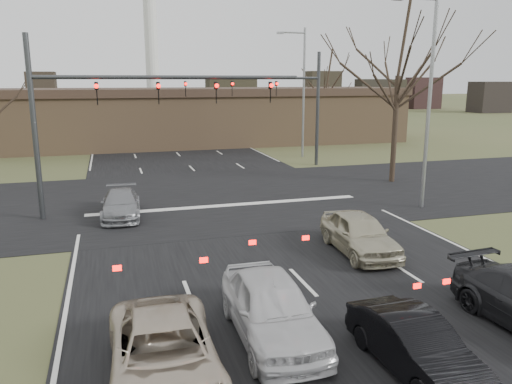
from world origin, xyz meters
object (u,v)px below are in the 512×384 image
(mast_arm_near, at_px, (112,103))
(mast_arm_far, at_px, (281,96))
(building, at_px, (188,116))
(streetlight_right_near, at_px, (427,91))
(car_silver_suv, at_px, (164,354))
(streetlight_right_far, at_px, (302,86))
(car_silver_ahead, at_px, (359,233))
(car_white_sedan, at_px, (272,307))
(car_black_hatch, at_px, (414,345))
(car_grey_ahead, at_px, (121,204))

(mast_arm_near, distance_m, mast_arm_far, 15.17)
(building, bearing_deg, streetlight_right_near, -76.31)
(building, height_order, car_silver_suv, building)
(streetlight_right_far, height_order, car_silver_ahead, streetlight_right_far)
(car_white_sedan, bearing_deg, car_black_hatch, -40.62)
(mast_arm_far, bearing_deg, mast_arm_near, -138.78)
(mast_arm_near, distance_m, car_silver_suv, 14.71)
(streetlight_right_near, bearing_deg, mast_arm_far, 101.47)
(streetlight_right_far, bearing_deg, car_grey_ahead, -134.64)
(car_black_hatch, bearing_deg, mast_arm_near, 108.58)
(car_black_hatch, relative_size, car_silver_ahead, 0.87)
(car_silver_ahead, bearing_deg, streetlight_right_near, 43.95)
(streetlight_right_near, height_order, streetlight_right_far, same)
(mast_arm_near, relative_size, car_white_sedan, 2.66)
(car_grey_ahead, bearing_deg, car_silver_ahead, -39.42)
(car_silver_suv, bearing_deg, streetlight_right_far, 64.81)
(streetlight_right_far, bearing_deg, mast_arm_near, -136.11)
(car_black_hatch, distance_m, car_silver_ahead, 7.49)
(car_black_hatch, bearing_deg, car_silver_ahead, 68.73)
(building, bearing_deg, streetlight_right_far, -56.35)
(streetlight_right_near, relative_size, car_white_sedan, 2.20)
(car_grey_ahead, bearing_deg, car_silver_suv, -84.86)
(mast_arm_near, xyz_separation_m, streetlight_right_near, (14.05, -3.00, 0.51))
(mast_arm_near, height_order, car_white_sedan, mast_arm_near)
(mast_arm_far, height_order, car_white_sedan, mast_arm_far)
(car_grey_ahead, xyz_separation_m, car_silver_ahead, (8.06, -7.39, 0.13))
(car_white_sedan, bearing_deg, mast_arm_near, 105.73)
(building, xyz_separation_m, mast_arm_near, (-7.23, -25.00, 2.41))
(car_black_hatch, xyz_separation_m, car_silver_ahead, (2.45, 7.08, 0.12))
(car_grey_ahead, height_order, car_silver_ahead, car_silver_ahead)
(building, height_order, car_white_sedan, building)
(mast_arm_near, height_order, streetlight_right_far, streetlight_right_far)
(car_black_hatch, bearing_deg, car_silver_suv, 166.05)
(car_silver_suv, xyz_separation_m, car_silver_ahead, (7.59, 6.01, 0.07))
(mast_arm_near, distance_m, car_white_sedan, 13.96)
(car_silver_ahead, bearing_deg, streetlight_right_far, 77.32)
(streetlight_right_far, height_order, car_grey_ahead, streetlight_right_far)
(car_grey_ahead, distance_m, car_silver_ahead, 10.94)
(car_silver_suv, height_order, car_black_hatch, car_silver_suv)
(car_silver_ahead, bearing_deg, building, 95.12)
(streetlight_right_far, height_order, car_black_hatch, streetlight_right_far)
(streetlight_right_near, xyz_separation_m, streetlight_right_far, (0.50, 17.00, 0.00))
(car_grey_ahead, bearing_deg, streetlight_right_near, -6.58)
(building, bearing_deg, car_grey_ahead, -105.52)
(car_silver_ahead, bearing_deg, car_grey_ahead, 140.95)
(car_white_sedan, xyz_separation_m, car_black_hatch, (2.46, -2.22, -0.16))
(car_white_sedan, distance_m, car_grey_ahead, 12.65)
(building, xyz_separation_m, car_silver_suv, (-6.64, -39.02, -2.01))
(mast_arm_far, relative_size, car_silver_suv, 2.34)
(streetlight_right_far, distance_m, car_silver_ahead, 23.43)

